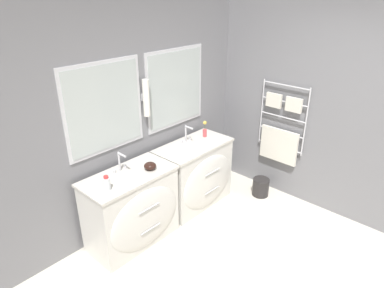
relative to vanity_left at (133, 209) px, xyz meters
The scene contains 10 objects.
wall_back 1.00m from the vanity_left, 50.09° to the left, with size 5.06×0.16×2.60m.
wall_right 2.38m from the vanity_left, 22.25° to the right, with size 0.13×4.23×2.60m.
vanity_left is the anchor object (origin of this frame).
vanity_right 1.01m from the vanity_left, ahead, with size 0.99×0.57×0.84m.
faucet_left 0.54m from the vanity_left, 90.00° to the left, with size 0.17×0.13×0.21m.
faucet_right 1.15m from the vanity_left, ahead, with size 0.17×0.13×0.21m.
toiletry_bottle 0.58m from the vanity_left, behind, with size 0.07×0.07×0.15m.
amenity_bowl 0.51m from the vanity_left, 11.20° to the right, with size 0.13×0.13×0.08m.
flower_vase 1.39m from the vanity_left, ahead, with size 0.05×0.05×0.22m.
waste_bin 1.85m from the vanity_left, 16.75° to the right, with size 0.22×0.22×0.24m.
Camera 1 is at (-2.12, -0.71, 2.60)m, focal length 32.00 mm.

